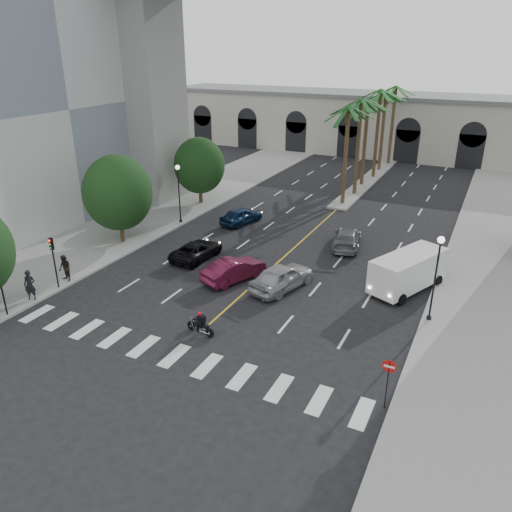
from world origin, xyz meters
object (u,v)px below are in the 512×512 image
Objects in this scene: lamp_post_left_far at (179,189)px; motorcycle_rider at (201,324)px; cargo_van at (408,270)px; traffic_signal_far at (53,254)px; car_d at (347,238)px; pedestrian_b at (65,268)px; car_b at (234,270)px; pedestrian_a at (30,285)px; car_a at (282,277)px; car_e at (241,216)px; lamp_post_right at (436,272)px; do_not_enter_sign at (388,374)px; car_c at (197,250)px.

lamp_post_left_far reaches higher than motorcycle_rider.
cargo_van is at bearing -11.95° from lamp_post_left_far.
car_d is (14.97, 15.65, -1.78)m from traffic_signal_far.
pedestrian_b is at bearing -178.25° from motorcycle_rider.
pedestrian_a reaches higher than car_b.
cargo_van is (7.43, 3.48, 0.53)m from car_a.
car_b is 11.69m from car_e.
cargo_van is at bearing 119.23° from lamp_post_right.
lamp_post_right is 2.10× the size of do_not_enter_sign.
lamp_post_left_far reaches higher than do_not_enter_sign.
traffic_signal_far is at bearing -58.90° from pedestrian_b.
car_a is at bearing 84.90° from motorcycle_rider.
traffic_signal_far is 11.60m from motorcycle_rider.
car_e is at bearing -179.49° from cargo_van.
traffic_signal_far is at bearing 55.98° from pedestrian_a.
traffic_signal_far is at bearing 42.00° from car_a.
pedestrian_a is (-5.00, -18.90, 0.38)m from car_e.
car_a reaches higher than car_e.
pedestrian_a is 2.94m from pedestrian_b.
motorcycle_rider reaches higher than car_c.
cargo_van is (10.88, 3.73, 0.61)m from car_b.
motorcycle_rider is 11.73m from pedestrian_a.
lamp_post_right reaches higher than pedestrian_a.
do_not_enter_sign is at bearing 150.94° from car_c.
pedestrian_a is (-10.00, -8.33, 0.35)m from car_b.
pedestrian_a is (-15.17, -17.62, 0.40)m from car_d.
pedestrian_b is (-15.21, -14.68, 0.34)m from car_d.
cargo_van is (20.78, -4.40, -1.83)m from lamp_post_left_far.
lamp_post_left_far reaches higher than pedestrian_b.
pedestrian_a is 1.06× the size of pedestrian_b.
lamp_post_right is 1.13× the size of car_b.
pedestrian_a is at bearing -95.82° from traffic_signal_far.
lamp_post_right is at bearing -19.33° from lamp_post_left_far.
traffic_signal_far is 2.41m from pedestrian_a.
traffic_signal_far is 0.72× the size of car_d.
car_a is 7.98m from car_c.
motorcycle_rider is at bearing 9.42° from pedestrian_b.
motorcycle_rider is at bearing 64.96° from car_d.
motorcycle_rider is 0.38× the size of car_a.
cargo_van reaches higher than car_e.
car_a is 3.46m from car_b.
lamp_post_right is at bearing 177.17° from car_c.
lamp_post_right is 20.87m from car_e.
cargo_van is (20.68, 10.10, -1.12)m from traffic_signal_far.
car_b reaches higher than motorcycle_rider.
cargo_van is 12.38m from do_not_enter_sign.
lamp_post_left_far reaches higher than pedestrian_a.
do_not_enter_sign is (-0.62, -8.70, -1.38)m from lamp_post_right.
car_b is at bearing 33.02° from traffic_signal_far.
car_c is at bearing 2.36° from car_a.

